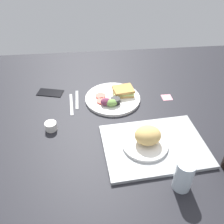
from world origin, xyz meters
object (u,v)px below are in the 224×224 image
(plate_with_salad, at_px, (114,98))
(cell_phone, at_px, (50,92))
(espresso_cup, at_px, (51,126))
(bread_plate_near, at_px, (147,139))
(fork, at_px, (77,99))
(sticky_note, at_px, (167,97))
(drinking_glass, at_px, (184,176))
(knife, at_px, (71,104))
(serving_tray, at_px, (154,146))

(plate_with_salad, height_order, cell_phone, plate_with_salad)
(plate_with_salad, height_order, espresso_cup, plate_with_salad)
(espresso_cup, relative_size, cell_phone, 0.39)
(bread_plate_near, bearing_deg, cell_phone, -45.57)
(espresso_cup, bearing_deg, fork, -117.74)
(espresso_cup, xyz_separation_m, sticky_note, (-0.63, -0.20, -0.02))
(plate_with_salad, bearing_deg, drinking_glass, 108.41)
(fork, xyz_separation_m, cell_phone, (0.15, -0.08, 0.00))
(sticky_note, bearing_deg, bread_plate_near, 61.43)
(bread_plate_near, height_order, fork, bread_plate_near)
(fork, bearing_deg, cell_phone, -118.73)
(bread_plate_near, distance_m, knife, 0.49)
(knife, bearing_deg, plate_with_salad, 90.39)
(drinking_glass, xyz_separation_m, cell_phone, (0.55, -0.69, -0.06))
(cell_phone, bearing_deg, bread_plate_near, 149.02)
(espresso_cup, xyz_separation_m, knife, (-0.09, -0.19, -0.02))
(drinking_glass, distance_m, fork, 0.73)
(plate_with_salad, height_order, sticky_note, plate_with_salad)
(sticky_note, bearing_deg, espresso_cup, 17.75)
(plate_with_salad, relative_size, fork, 1.79)
(serving_tray, height_order, knife, serving_tray)
(bread_plate_near, xyz_separation_m, cell_phone, (0.46, -0.47, -0.05))
(bread_plate_near, bearing_deg, serving_tray, 173.78)
(bread_plate_near, relative_size, drinking_glass, 1.52)
(plate_with_salad, relative_size, knife, 1.60)
(knife, height_order, cell_phone, cell_phone)
(bread_plate_near, xyz_separation_m, fork, (0.31, -0.39, -0.05))
(serving_tray, relative_size, plate_with_salad, 1.48)
(cell_phone, bearing_deg, serving_tray, 150.99)
(cell_phone, height_order, sticky_note, cell_phone)
(espresso_cup, bearing_deg, knife, -115.58)
(serving_tray, xyz_separation_m, espresso_cup, (0.47, -0.16, 0.01))
(knife, bearing_deg, drinking_glass, 33.77)
(knife, bearing_deg, sticky_note, 87.67)
(bread_plate_near, relative_size, knife, 1.07)
(drinking_glass, bearing_deg, serving_tray, -75.63)
(cell_phone, distance_m, sticky_note, 0.67)
(serving_tray, xyz_separation_m, cell_phone, (0.50, -0.48, -0.00))
(serving_tray, bearing_deg, knife, -43.28)
(serving_tray, height_order, fork, serving_tray)
(serving_tray, xyz_separation_m, fork, (0.35, -0.39, -0.01))
(drinking_glass, height_order, sticky_note, drinking_glass)
(drinking_glass, relative_size, sticky_note, 2.38)
(serving_tray, bearing_deg, fork, -48.72)
(drinking_glass, bearing_deg, plate_with_salad, -71.59)
(serving_tray, bearing_deg, sticky_note, -113.58)
(knife, bearing_deg, serving_tray, 43.25)
(plate_with_salad, bearing_deg, cell_phone, -16.40)
(bread_plate_near, distance_m, drinking_glass, 0.24)
(drinking_glass, relative_size, espresso_cup, 2.38)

